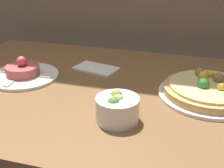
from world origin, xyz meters
name	(u,v)px	position (x,y,z in m)	size (l,w,h in m)	color
dining_table	(106,119)	(0.00, 0.40, 0.68)	(1.22, 0.81, 0.79)	brown
pizza_plate	(209,90)	(0.32, 0.44, 0.81)	(0.30, 0.30, 0.07)	white
tartare_plate	(23,73)	(-0.30, 0.41, 0.81)	(0.24, 0.24, 0.08)	white
small_bowl	(117,108)	(0.09, 0.23, 0.83)	(0.11, 0.11, 0.08)	white
napkin	(96,69)	(-0.08, 0.55, 0.79)	(0.17, 0.13, 0.01)	white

